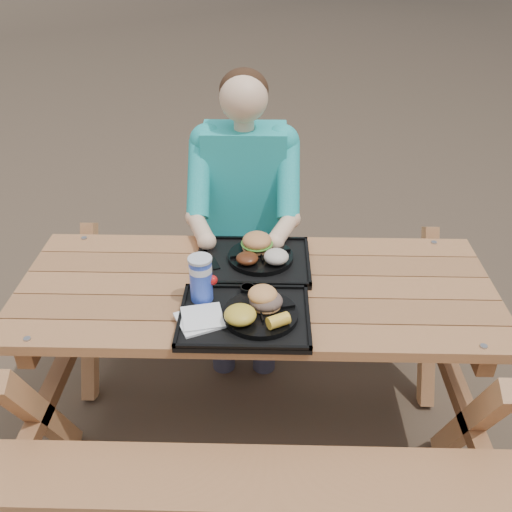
{
  "coord_description": "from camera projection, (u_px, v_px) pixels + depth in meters",
  "views": [
    {
      "loc": [
        0.04,
        -1.77,
        1.98
      ],
      "look_at": [
        0.0,
        0.0,
        0.88
      ],
      "focal_mm": 40.0,
      "sensor_mm": 36.0,
      "label": 1
    }
  ],
  "objects": [
    {
      "name": "tray_far",
      "position": [
        253.0,
        262.0,
        2.27
      ],
      "size": [
        0.45,
        0.35,
        0.02
      ],
      "primitive_type": "cube",
      "color": "black",
      "rests_on": "picnic_table"
    },
    {
      "name": "cutlery_far",
      "position": [
        212.0,
        259.0,
        2.27
      ],
      "size": [
        0.08,
        0.16,
        0.01
      ],
      "primitive_type": "cube",
      "rotation": [
        0.0,
        0.0,
        0.36
      ],
      "color": "black",
      "rests_on": "tray_far"
    },
    {
      "name": "condiment_mustard",
      "position": [
        265.0,
        290.0,
        2.07
      ],
      "size": [
        0.05,
        0.05,
        0.03
      ],
      "primitive_type": "cylinder",
      "color": "yellow",
      "rests_on": "tray_near"
    },
    {
      "name": "mac_cheese",
      "position": [
        240.0,
        315.0,
        1.89
      ],
      "size": [
        0.11,
        0.11,
        0.05
      ],
      "primitive_type": "ellipsoid",
      "color": "gold",
      "rests_on": "plate_near"
    },
    {
      "name": "potato_salad",
      "position": [
        276.0,
        257.0,
        2.2
      ],
      "size": [
        0.1,
        0.1,
        0.05
      ],
      "primitive_type": "ellipsoid",
      "color": "beige",
      "rests_on": "plate_far"
    },
    {
      "name": "burger",
      "position": [
        257.0,
        237.0,
        2.28
      ],
      "size": [
        0.12,
        0.12,
        0.11
      ],
      "primitive_type": null,
      "color": "#CD8248",
      "rests_on": "plate_far"
    },
    {
      "name": "baked_beans",
      "position": [
        247.0,
        258.0,
        2.21
      ],
      "size": [
        0.09,
        0.09,
        0.04
      ],
      "primitive_type": "ellipsoid",
      "color": "#532410",
      "rests_on": "plate_far"
    },
    {
      "name": "napkin_stack",
      "position": [
        199.0,
        319.0,
        1.93
      ],
      "size": [
        0.19,
        0.19,
        0.02
      ],
      "primitive_type": "cube",
      "rotation": [
        0.0,
        0.0,
        0.45
      ],
      "color": "white",
      "rests_on": "tray_near"
    },
    {
      "name": "diner",
      "position": [
        245.0,
        226.0,
        2.78
      ],
      "size": [
        0.48,
        0.84,
        1.28
      ],
      "primitive_type": null,
      "color": "teal",
      "rests_on": "ground"
    },
    {
      "name": "plate_far",
      "position": [
        261.0,
        257.0,
        2.27
      ],
      "size": [
        0.26,
        0.26,
        0.02
      ],
      "primitive_type": "cylinder",
      "color": "black",
      "rests_on": "tray_far"
    },
    {
      "name": "plate_near",
      "position": [
        260.0,
        314.0,
        1.95
      ],
      "size": [
        0.26,
        0.26,
        0.02
      ],
      "primitive_type": "cylinder",
      "color": "black",
      "rests_on": "tray_near"
    },
    {
      "name": "ground",
      "position": [
        256.0,
        423.0,
        2.55
      ],
      "size": [
        60.0,
        60.0,
        0.0
      ],
      "primitive_type": "plane",
      "color": "#999999",
      "rests_on": "ground"
    },
    {
      "name": "picnic_table",
      "position": [
        256.0,
        360.0,
        2.35
      ],
      "size": [
        1.8,
        1.49,
        0.75
      ],
      "primitive_type": null,
      "color": "#999999",
      "rests_on": "ground"
    },
    {
      "name": "soda_cup",
      "position": [
        201.0,
        280.0,
        2.0
      ],
      "size": [
        0.08,
        0.08,
        0.16
      ],
      "primitive_type": "cylinder",
      "color": "#193AC2",
      "rests_on": "tray_near"
    },
    {
      "name": "sandwich",
      "position": [
        266.0,
        293.0,
        1.95
      ],
      "size": [
        0.11,
        0.11,
        0.11
      ],
      "primitive_type": null,
      "color": "#DF924E",
      "rests_on": "plate_near"
    },
    {
      "name": "condiment_bbq",
      "position": [
        248.0,
        290.0,
        2.06
      ],
      "size": [
        0.05,
        0.05,
        0.03
      ],
      "primitive_type": "cylinder",
      "color": "black",
      "rests_on": "tray_near"
    },
    {
      "name": "corn_cob",
      "position": [
        278.0,
        321.0,
        1.87
      ],
      "size": [
        0.1,
        0.1,
        0.04
      ],
      "primitive_type": null,
      "rotation": [
        0.0,
        0.0,
        0.51
      ],
      "color": "yellow",
      "rests_on": "plate_near"
    },
    {
      "name": "tray_near",
      "position": [
        244.0,
        318.0,
        1.97
      ],
      "size": [
        0.45,
        0.35,
        0.02
      ],
      "primitive_type": "cube",
      "color": "black",
      "rests_on": "picnic_table"
    }
  ]
}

